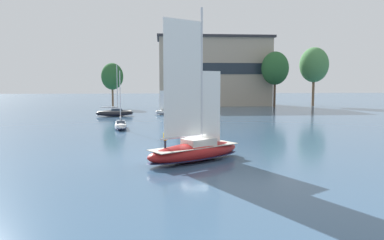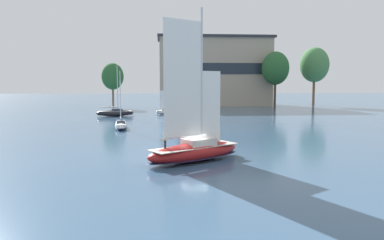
{
  "view_description": "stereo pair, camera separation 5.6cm",
  "coord_description": "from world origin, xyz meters",
  "px_view_note": "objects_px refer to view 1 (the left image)",
  "views": [
    {
      "loc": [
        -3.13,
        -34.81,
        7.56
      ],
      "look_at": [
        0.0,
        3.0,
        3.62
      ],
      "focal_mm": 35.0,
      "sensor_mm": 36.0,
      "label": 1
    },
    {
      "loc": [
        -3.07,
        -34.82,
        7.56
      ],
      "look_at": [
        0.0,
        3.0,
        3.62
      ],
      "focal_mm": 35.0,
      "sensor_mm": 36.0,
      "label": 2
    }
  ],
  "objects_px": {
    "tree_shore_right": "(314,65)",
    "sailboat_moored_far_slip": "(121,125)",
    "tree_shore_left": "(112,76)",
    "tree_shore_center": "(275,68)",
    "channel_buoy": "(188,130)",
    "sailboat_moored_mid_channel": "(168,111)",
    "sailboat_main": "(195,149)",
    "sailboat_moored_near_marina": "(115,113)"
  },
  "relations": [
    {
      "from": "tree_shore_right",
      "to": "sailboat_main",
      "type": "height_order",
      "value": "tree_shore_right"
    },
    {
      "from": "tree_shore_center",
      "to": "channel_buoy",
      "type": "xyz_separation_m",
      "value": [
        -29.17,
        -54.86,
        -10.52
      ]
    },
    {
      "from": "tree_shore_center",
      "to": "sailboat_moored_near_marina",
      "type": "distance_m",
      "value": 50.69
    },
    {
      "from": "tree_shore_left",
      "to": "sailboat_moored_far_slip",
      "type": "height_order",
      "value": "tree_shore_left"
    },
    {
      "from": "tree_shore_left",
      "to": "tree_shore_center",
      "type": "distance_m",
      "value": 46.84
    },
    {
      "from": "tree_shore_right",
      "to": "channel_buoy",
      "type": "xyz_separation_m",
      "value": [
        -42.94,
        -60.04,
        -11.76
      ]
    },
    {
      "from": "tree_shore_center",
      "to": "sailboat_moored_mid_channel",
      "type": "xyz_separation_m",
      "value": [
        -31.48,
        -22.33,
        -10.5
      ]
    },
    {
      "from": "tree_shore_left",
      "to": "sailboat_main",
      "type": "height_order",
      "value": "sailboat_main"
    },
    {
      "from": "sailboat_moored_far_slip",
      "to": "sailboat_moored_mid_channel",
      "type": "bearing_deg",
      "value": 71.92
    },
    {
      "from": "tree_shore_left",
      "to": "sailboat_main",
      "type": "bearing_deg",
      "value": -77.03
    },
    {
      "from": "tree_shore_left",
      "to": "sailboat_moored_mid_channel",
      "type": "height_order",
      "value": "tree_shore_left"
    },
    {
      "from": "channel_buoy",
      "to": "sailboat_main",
      "type": "bearing_deg",
      "value": -92.19
    },
    {
      "from": "tree_shore_center",
      "to": "tree_shore_right",
      "type": "distance_m",
      "value": 14.76
    },
    {
      "from": "tree_shore_right",
      "to": "sailboat_moored_near_marina",
      "type": "distance_m",
      "value": 65.22
    },
    {
      "from": "tree_shore_right",
      "to": "sailboat_moored_far_slip",
      "type": "distance_m",
      "value": 75.27
    },
    {
      "from": "sailboat_moored_far_slip",
      "to": "sailboat_main",
      "type": "bearing_deg",
      "value": -69.1
    },
    {
      "from": "sailboat_moored_mid_channel",
      "to": "sailboat_moored_far_slip",
      "type": "height_order",
      "value": "sailboat_moored_far_slip"
    },
    {
      "from": "sailboat_moored_mid_channel",
      "to": "channel_buoy",
      "type": "bearing_deg",
      "value": -85.95
    },
    {
      "from": "sailboat_main",
      "to": "tree_shore_center",
      "type": "bearing_deg",
      "value": 67.47
    },
    {
      "from": "tree_shore_center",
      "to": "tree_shore_right",
      "type": "bearing_deg",
      "value": 20.6
    },
    {
      "from": "sailboat_main",
      "to": "channel_buoy",
      "type": "height_order",
      "value": "sailboat_main"
    },
    {
      "from": "tree_shore_left",
      "to": "sailboat_moored_mid_channel",
      "type": "bearing_deg",
      "value": -57.45
    },
    {
      "from": "sailboat_moored_near_marina",
      "to": "sailboat_moored_mid_channel",
      "type": "xyz_separation_m",
      "value": [
        11.55,
        2.32,
        0.02
      ]
    },
    {
      "from": "sailboat_moored_near_marina",
      "to": "sailboat_moored_far_slip",
      "type": "height_order",
      "value": "sailboat_moored_near_marina"
    },
    {
      "from": "tree_shore_center",
      "to": "sailboat_moored_mid_channel",
      "type": "relative_size",
      "value": 1.75
    },
    {
      "from": "tree_shore_center",
      "to": "channel_buoy",
      "type": "relative_size",
      "value": 8.37
    },
    {
      "from": "tree_shore_left",
      "to": "tree_shore_center",
      "type": "bearing_deg",
      "value": -1.96
    },
    {
      "from": "tree_shore_left",
      "to": "sailboat_moored_mid_channel",
      "type": "distance_m",
      "value": 29.53
    },
    {
      "from": "tree_shore_left",
      "to": "sailboat_main",
      "type": "distance_m",
      "value": 75.83
    },
    {
      "from": "sailboat_moored_near_marina",
      "to": "channel_buoy",
      "type": "height_order",
      "value": "sailboat_moored_near_marina"
    },
    {
      "from": "tree_shore_left",
      "to": "sailboat_moored_near_marina",
      "type": "xyz_separation_m",
      "value": [
        3.72,
        -26.25,
        -8.16
      ]
    },
    {
      "from": "tree_shore_center",
      "to": "channel_buoy",
      "type": "height_order",
      "value": "tree_shore_center"
    },
    {
      "from": "tree_shore_left",
      "to": "sailboat_main",
      "type": "relative_size",
      "value": 0.89
    },
    {
      "from": "sailboat_moored_mid_channel",
      "to": "sailboat_moored_far_slip",
      "type": "distance_m",
      "value": 25.66
    },
    {
      "from": "tree_shore_right",
      "to": "sailboat_moored_far_slip",
      "type": "xyz_separation_m",
      "value": [
        -53.21,
        -51.9,
        -11.9
      ]
    },
    {
      "from": "tree_shore_left",
      "to": "channel_buoy",
      "type": "bearing_deg",
      "value": -72.71
    },
    {
      "from": "sailboat_moored_near_marina",
      "to": "sailboat_moored_mid_channel",
      "type": "bearing_deg",
      "value": 11.35
    },
    {
      "from": "sailboat_main",
      "to": "sailboat_moored_far_slip",
      "type": "distance_m",
      "value": 26.96
    },
    {
      "from": "tree_shore_right",
      "to": "sailboat_moored_mid_channel",
      "type": "height_order",
      "value": "tree_shore_right"
    },
    {
      "from": "tree_shore_right",
      "to": "sailboat_moored_near_marina",
      "type": "relative_size",
      "value": 1.61
    },
    {
      "from": "tree_shore_right",
      "to": "sailboat_moored_near_marina",
      "type": "xyz_separation_m",
      "value": [
        -56.79,
        -29.82,
        -11.77
      ]
    },
    {
      "from": "sailboat_moored_mid_channel",
      "to": "tree_shore_center",
      "type": "bearing_deg",
      "value": 35.35
    }
  ]
}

